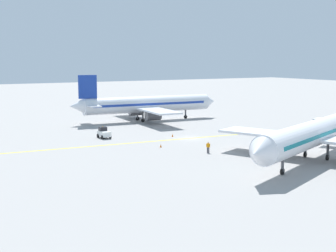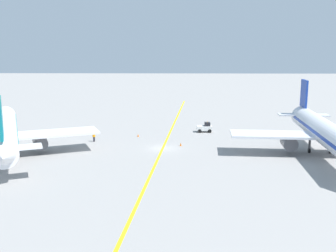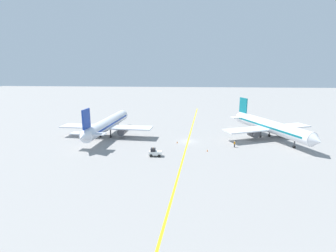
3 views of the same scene
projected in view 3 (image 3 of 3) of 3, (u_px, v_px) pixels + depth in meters
The scene contains 8 objects.
ground_plane at pixel (188, 141), 74.94m from camera, with size 400.00×400.00×0.00m, color gray.
apron_yellow_centreline at pixel (188, 141), 74.93m from camera, with size 0.40×120.00×0.01m, color yellow.
airplane_at_gate at pixel (107, 124), 79.82m from camera, with size 28.29×35.54×10.60m.
airplane_adjacent_stand at pixel (269, 126), 77.21m from camera, with size 27.81×33.85×10.60m.
baggage_tug_white at pixel (155, 153), 62.54m from camera, with size 3.02×1.79×2.11m.
ground_crew_worker at pixel (235, 144), 69.42m from camera, with size 0.44×0.44×1.68m.
traffic_cone_near_nose at pixel (177, 142), 73.35m from camera, with size 0.32×0.32×0.55m, color orange.
traffic_cone_mid_apron at pixel (207, 150), 66.17m from camera, with size 0.32×0.32×0.55m, color orange.
Camera 3 is at (-0.29, -72.27, 21.07)m, focal length 28.00 mm.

